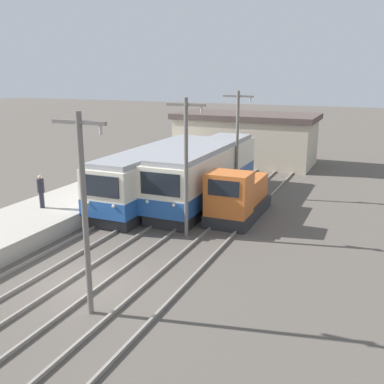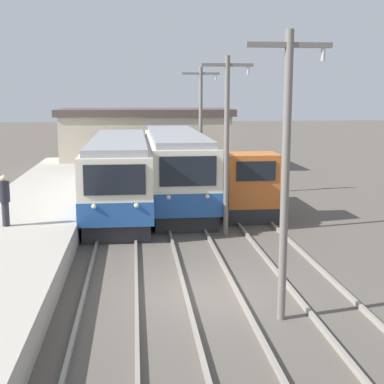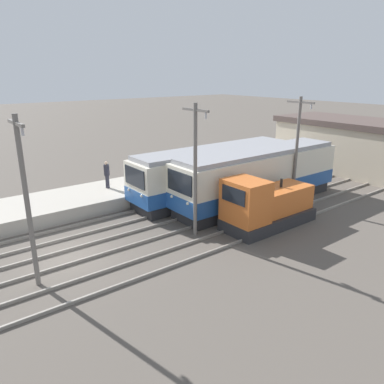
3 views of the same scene
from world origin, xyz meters
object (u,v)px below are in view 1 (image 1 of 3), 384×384
at_px(catenary_mast_near, 85,209).
at_px(person_on_platform, 41,190).
at_px(catenary_mast_mid, 186,163).
at_px(commuter_train_left, 157,176).
at_px(shunting_locomotive, 238,198).
at_px(commuter_train_center, 206,175).
at_px(catenary_mast_far, 237,140).

height_order(catenary_mast_near, person_on_platform, catenary_mast_near).
xyz_separation_m(catenary_mast_near, catenary_mast_mid, (0.00, 8.23, 0.00)).
height_order(commuter_train_left, shunting_locomotive, commuter_train_left).
xyz_separation_m(commuter_train_left, catenary_mast_mid, (4.31, -5.13, 2.17)).
bearing_deg(commuter_train_left, person_on_platform, -121.86).
xyz_separation_m(commuter_train_left, commuter_train_center, (2.80, 1.32, 0.06)).
bearing_deg(catenary_mast_near, catenary_mast_far, 90.00).
height_order(commuter_train_center, shunting_locomotive, commuter_train_center).
bearing_deg(catenary_mast_near, shunting_locomotive, 82.96).
distance_m(commuter_train_center, person_on_platform, 10.15).
xyz_separation_m(commuter_train_left, catenary_mast_near, (4.31, -13.36, 2.17)).
distance_m(catenary_mast_near, person_on_platform, 11.01).
relative_size(shunting_locomotive, catenary_mast_near, 0.82).
height_order(catenary_mast_near, catenary_mast_mid, same).
distance_m(commuter_train_center, catenary_mast_far, 3.15).
relative_size(commuter_train_center, catenary_mast_mid, 1.84).
bearing_deg(commuter_train_center, person_on_platform, -131.40).
distance_m(shunting_locomotive, catenary_mast_far, 5.31).
distance_m(catenary_mast_mid, catenary_mast_far, 8.23).
bearing_deg(catenary_mast_mid, commuter_train_left, 130.03).
xyz_separation_m(commuter_train_center, shunting_locomotive, (3.00, -2.59, -0.49)).
relative_size(commuter_train_left, catenary_mast_mid, 1.83).
relative_size(catenary_mast_mid, catenary_mast_far, 1.00).
relative_size(commuter_train_center, catenary_mast_near, 1.84).
distance_m(commuter_train_left, catenary_mast_mid, 7.04).
xyz_separation_m(shunting_locomotive, catenary_mast_far, (-1.49, 4.38, 2.60)).
distance_m(commuter_train_center, shunting_locomotive, 4.00).
bearing_deg(catenary_mast_mid, shunting_locomotive, 68.84).
distance_m(commuter_train_center, catenary_mast_mid, 6.95).
bearing_deg(catenary_mast_far, catenary_mast_mid, -90.00).
height_order(commuter_train_left, person_on_platform, commuter_train_left).
relative_size(commuter_train_left, catenary_mast_far, 1.83).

